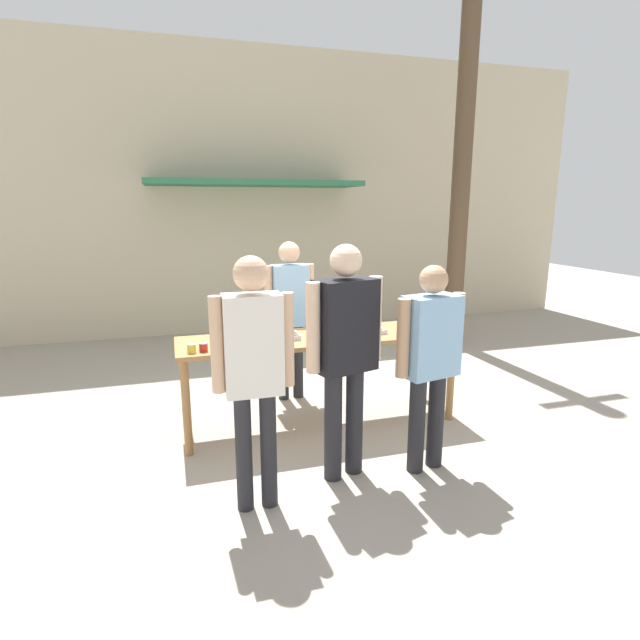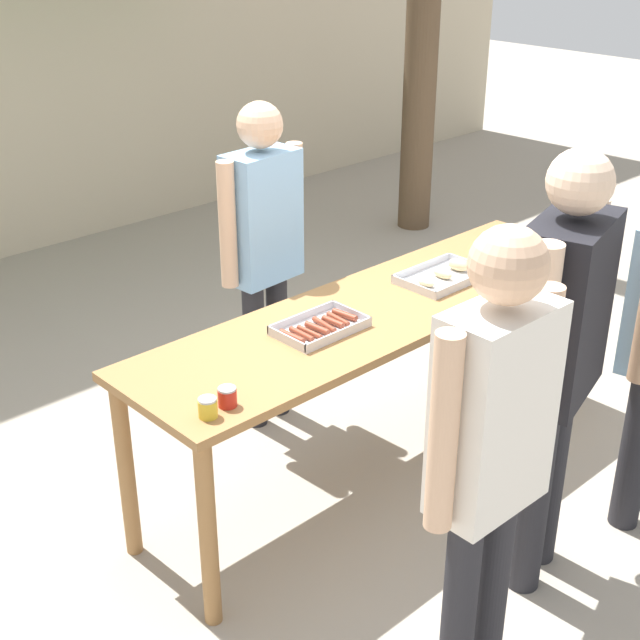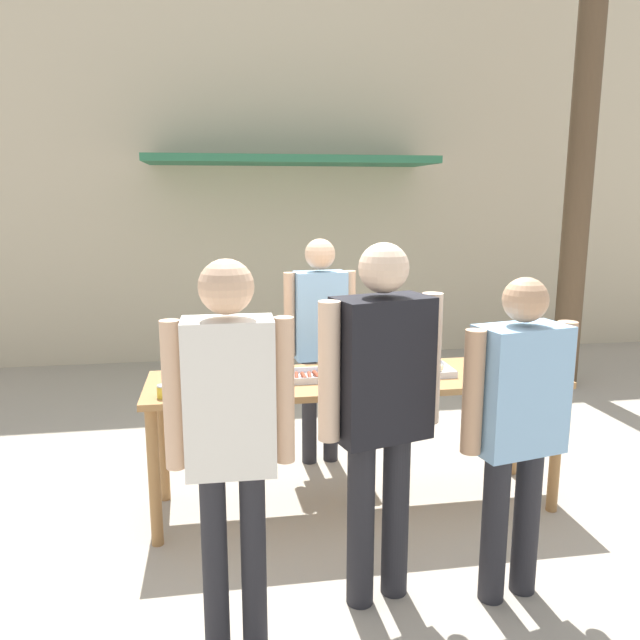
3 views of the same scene
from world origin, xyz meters
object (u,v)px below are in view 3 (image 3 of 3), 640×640
object	(u,v)px
food_tray_sausages	(292,377)
utility_pole	(585,105)
person_server_behind_table	(320,330)
person_customer_holding_hotdog	(230,422)
person_customer_waiting_in_line	(381,396)
food_tray_buns	(421,371)
condiment_jar_mustard	(163,391)
person_customer_with_cup	(518,415)
condiment_jar_ketchup	(181,390)
beer_cup	(546,371)

from	to	relation	value
food_tray_sausages	utility_pole	world-z (taller)	utility_pole
food_tray_sausages	person_server_behind_table	world-z (taller)	person_server_behind_table
person_customer_holding_hotdog	person_customer_waiting_in_line	distance (m)	0.76
food_tray_buns	utility_pole	bearing A→B (deg)	43.33
person_customer_waiting_in_line	condiment_jar_mustard	bearing A→B (deg)	-49.51
utility_pole	person_customer_with_cup	bearing A→B (deg)	-124.17
food_tray_sausages	person_customer_waiting_in_line	xyz separation A→B (m)	(0.32, -0.96, 0.18)
person_customer_with_cup	person_customer_waiting_in_line	distance (m)	0.68
food_tray_sausages	person_customer_holding_hotdog	xyz separation A→B (m)	(-0.41, -1.19, 0.17)
condiment_jar_ketchup	person_customer_with_cup	world-z (taller)	person_customer_with_cup
beer_cup	person_customer_holding_hotdog	size ratio (longest dim) A/B	0.06
person_customer_holding_hotdog	person_customer_waiting_in_line	size ratio (longest dim) A/B	0.98
person_server_behind_table	utility_pole	bearing A→B (deg)	23.25
beer_cup	person_customer_waiting_in_line	world-z (taller)	person_customer_waiting_in_line
person_customer_with_cup	person_customer_holding_hotdog	bearing A→B (deg)	-6.01
food_tray_sausages	person_server_behind_table	bearing A→B (deg)	67.95
condiment_jar_mustard	person_customer_with_cup	bearing A→B (deg)	-25.11
food_tray_sausages	person_customer_holding_hotdog	size ratio (longest dim) A/B	0.22
food_tray_sausages	food_tray_buns	bearing A→B (deg)	0.11
person_server_behind_table	person_customer_holding_hotdog	size ratio (longest dim) A/B	0.97
food_tray_buns	person_server_behind_table	world-z (taller)	person_server_behind_table
beer_cup	person_customer_holding_hotdog	world-z (taller)	person_customer_holding_hotdog
person_customer_holding_hotdog	beer_cup	bearing A→B (deg)	-153.26
food_tray_sausages	person_customer_with_cup	size ratio (longest dim) A/B	0.24
person_customer_with_cup	utility_pole	world-z (taller)	utility_pole
food_tray_sausages	beer_cup	world-z (taller)	beer_cup
beer_cup	utility_pole	world-z (taller)	utility_pole
person_server_behind_table	person_customer_with_cup	bearing A→B (deg)	-73.12
condiment_jar_ketchup	person_customer_with_cup	bearing A→B (deg)	-26.72
food_tray_sausages	condiment_jar_ketchup	world-z (taller)	condiment_jar_ketchup
food_tray_buns	condiment_jar_ketchup	xyz separation A→B (m)	(-1.51, -0.22, 0.02)
person_server_behind_table	person_customer_with_cup	distance (m)	1.90
utility_pole	condiment_jar_mustard	bearing A→B (deg)	-148.16
food_tray_buns	food_tray_sausages	bearing A→B (deg)	-179.89
beer_cup	person_server_behind_table	size ratio (longest dim) A/B	0.06
condiment_jar_mustard	person_customer_with_cup	size ratio (longest dim) A/B	0.05
person_customer_waiting_in_line	beer_cup	bearing A→B (deg)	-165.45
food_tray_sausages	food_tray_buns	size ratio (longest dim) A/B	0.90
person_server_behind_table	person_customer_waiting_in_line	xyz separation A→B (m)	(0.02, -1.69, 0.04)
food_tray_buns	utility_pole	xyz separation A→B (m)	(2.37, 2.24, 1.99)
person_server_behind_table	condiment_jar_ketchup	bearing A→B (deg)	-139.84
person_customer_holding_hotdog	utility_pole	distance (m)	5.31
person_customer_with_cup	person_customer_waiting_in_line	xyz separation A→B (m)	(-0.66, 0.09, 0.10)
condiment_jar_mustard	utility_pole	xyz separation A→B (m)	(3.98, 2.47, 1.97)
condiment_jar_mustard	person_customer_with_cup	world-z (taller)	person_customer_with_cup
food_tray_buns	person_customer_with_cup	world-z (taller)	person_customer_with_cup
food_tray_sausages	condiment_jar_mustard	distance (m)	0.80
condiment_jar_ketchup	person_server_behind_table	size ratio (longest dim) A/B	0.04
person_customer_holding_hotdog	utility_pole	xyz separation A→B (m)	(3.62, 3.43, 1.82)
person_server_behind_table	person_customer_with_cup	xyz separation A→B (m)	(0.68, -1.78, -0.06)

